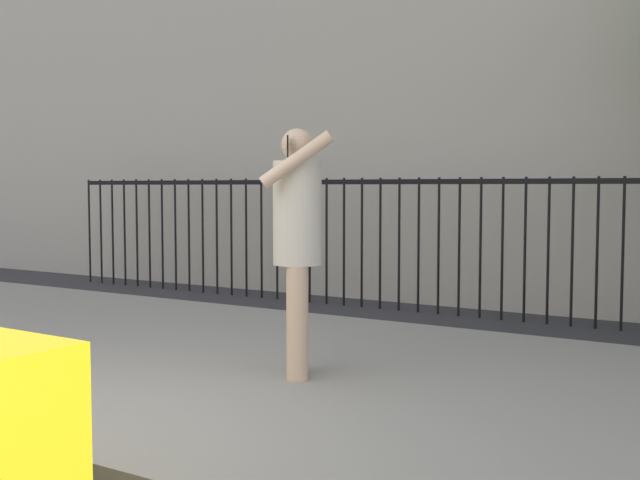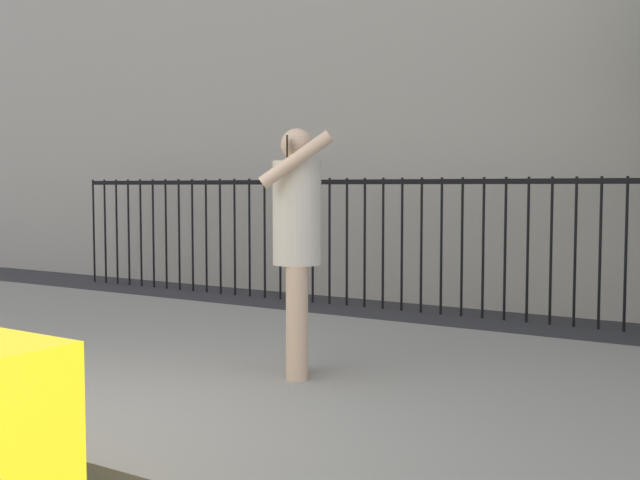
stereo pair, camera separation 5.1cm
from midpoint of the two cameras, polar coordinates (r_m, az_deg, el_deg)
The scene contains 4 objects.
ground_plane at distance 4.64m, azimuth -21.76°, elevation -15.17°, with size 60.00×60.00×0.00m, color #333338.
sidewalk at distance 6.12m, azimuth -4.70°, elevation -9.52°, with size 28.00×4.40×0.15m, color gray.
iron_fence at distance 9.20m, azimuth 9.17°, elevation 0.90°, with size 12.03×0.04×1.60m.
pedestrian_on_phone at distance 5.54m, azimuth -1.91°, elevation 0.53°, with size 0.62×0.72×1.75m.
Camera 1 is at (3.54, -2.58, 1.49)m, focal length 44.19 mm.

